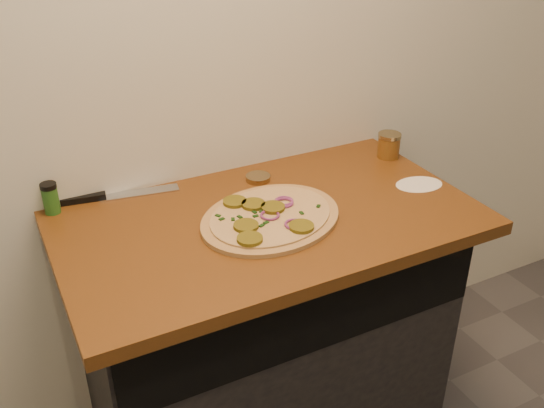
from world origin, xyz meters
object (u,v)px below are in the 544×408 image
chefs_knife (110,196)px  spice_shaker (51,198)px  pizza (270,217)px  salsa_jar (389,145)px

chefs_knife → spice_shaker: (-0.17, -0.01, 0.04)m
pizza → chefs_knife: pizza is taller
pizza → chefs_knife: 0.50m
chefs_knife → spice_shaker: spice_shaker is taller
pizza → spice_shaker: size_ratio=5.78×
pizza → salsa_jar: bearing=19.7°
chefs_knife → salsa_jar: salsa_jar is taller
pizza → salsa_jar: (0.56, 0.20, 0.03)m
pizza → spice_shaker: (-0.54, 0.33, 0.04)m
pizza → spice_shaker: 0.63m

